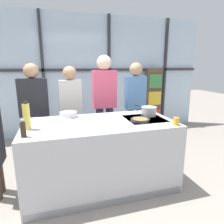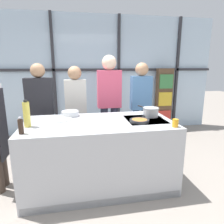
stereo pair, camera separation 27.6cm
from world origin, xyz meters
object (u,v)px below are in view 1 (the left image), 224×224
object	(u,v)px
spectator_center_left	(71,106)
pepper_grinder	(23,129)
oil_bottle	(27,116)
juice_glass_near	(176,121)
white_plate	(61,121)
mixing_bowl	(68,114)
spectator_far_right	(135,101)
saucepan	(149,111)
spectator_center_right	(104,99)
frying_pan	(140,120)
spectator_far_left	(34,109)

from	to	relation	value
spectator_center_left	pepper_grinder	distance (m)	1.39
spectator_center_left	oil_bottle	distance (m)	1.16
spectator_center_left	juice_glass_near	size ratio (longest dim) A/B	16.84
white_plate	mixing_bowl	distance (m)	0.23
spectator_far_right	saucepan	world-z (taller)	spectator_far_right
white_plate	pepper_grinder	world-z (taller)	pepper_grinder
white_plate	oil_bottle	world-z (taller)	oil_bottle
spectator_center_right	spectator_center_left	bearing A→B (deg)	-0.00
spectator_center_left	frying_pan	xyz separation A→B (m)	(0.82, -1.05, -0.02)
pepper_grinder	mixing_bowl	bearing A→B (deg)	53.95
pepper_grinder	spectator_far_left	bearing A→B (deg)	89.62
oil_bottle	pepper_grinder	size ratio (longest dim) A/B	1.68
spectator_center_left	oil_bottle	xyz separation A→B (m)	(-0.59, -0.99, 0.11)
frying_pan	juice_glass_near	bearing A→B (deg)	-37.87
spectator_center_left	spectator_far_right	bearing A→B (deg)	180.00
frying_pan	juice_glass_near	distance (m)	0.46
white_plate	spectator_far_right	bearing A→B (deg)	28.54
spectator_far_left	mixing_bowl	world-z (taller)	spectator_far_left
spectator_center_left	white_plate	bearing A→B (deg)	74.97
spectator_far_left	spectator_center_right	distance (m)	1.19
spectator_center_right	mixing_bowl	bearing A→B (deg)	39.27
spectator_center_right	white_plate	xyz separation A→B (m)	(-0.79, -0.75, -0.14)
saucepan	mixing_bowl	xyz separation A→B (m)	(-1.15, 0.25, -0.03)
oil_bottle	juice_glass_near	xyz separation A→B (m)	(1.77, -0.33, -0.11)
saucepan	mixing_bowl	distance (m)	1.18
oil_bottle	mixing_bowl	bearing A→B (deg)	41.21
frying_pan	pepper_grinder	xyz separation A→B (m)	(-1.42, -0.21, 0.07)
oil_bottle	juice_glass_near	bearing A→B (deg)	-10.66
spectator_center_right	mixing_bowl	world-z (taller)	spectator_center_right
spectator_far_left	oil_bottle	bearing A→B (deg)	90.09
spectator_far_right	juice_glass_near	bearing A→B (deg)	89.93
oil_bottle	pepper_grinder	world-z (taller)	oil_bottle
oil_bottle	pepper_grinder	distance (m)	0.27
saucepan	juice_glass_near	world-z (taller)	saucepan
white_plate	mixing_bowl	world-z (taller)	mixing_bowl
spectator_far_right	spectator_far_left	bearing A→B (deg)	0.00
frying_pan	saucepan	distance (m)	0.35
spectator_far_right	saucepan	xyz separation A→B (m)	(-0.12, -0.80, -0.01)
mixing_bowl	saucepan	bearing A→B (deg)	-12.05
spectator_far_right	pepper_grinder	bearing A→B (deg)	35.22
white_plate	oil_bottle	distance (m)	0.48
spectator_center_right	juice_glass_near	distance (m)	1.45
spectator_far_right	mixing_bowl	world-z (taller)	spectator_far_right
white_plate	juice_glass_near	size ratio (longest dim) A/B	2.86
saucepan	white_plate	world-z (taller)	saucepan
frying_pan	juice_glass_near	world-z (taller)	juice_glass_near
white_plate	pepper_grinder	distance (m)	0.65
oil_bottle	saucepan	bearing A→B (deg)	6.66
spectator_center_left	mixing_bowl	distance (m)	0.56
spectator_far_left	pepper_grinder	distance (m)	1.26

